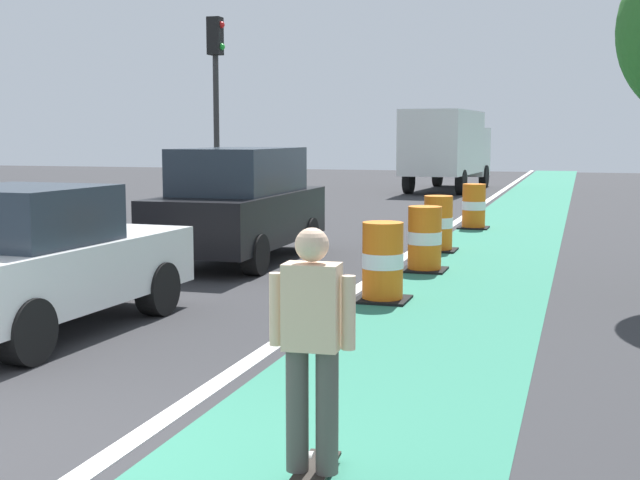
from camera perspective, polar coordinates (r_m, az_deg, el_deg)
The scene contains 12 objects.
bike_lane_strip at distance 17.11m, azimuth 11.34°, elevation -0.78°, with size 2.50×80.00×0.01m, color #2D755B.
lane_divider_stripe at distance 17.32m, azimuth 6.39°, elevation -0.59°, with size 0.20×80.00×0.01m, color silver.
skateboarder_on_lane at distance 5.59m, azimuth -0.53°, elevation -7.13°, with size 0.57×0.81×1.69m.
parked_sedan_nearest at distance 10.39m, azimuth -18.39°, elevation -1.35°, with size 2.07×4.18×1.70m.
parked_suv_second at distance 15.55m, azimuth -5.31°, elevation 2.38°, with size 1.95×4.62×2.04m.
traffic_barrel_front at distance 11.83m, azimuth 4.17°, elevation -1.51°, with size 0.73×0.73×1.09m.
traffic_barrel_mid at distance 14.50m, azimuth 6.94°, elevation 0.03°, with size 0.73×0.73×1.09m.
traffic_barrel_back at distance 17.05m, azimuth 7.83°, elevation 1.05°, with size 0.73×0.73×1.09m.
traffic_barrel_far at distance 21.31m, azimuth 10.15°, elevation 2.18°, with size 0.73×0.73×1.09m.
delivery_truck_down_block at distance 35.65m, azimuth 8.44°, elevation 6.21°, with size 2.75×7.72×3.23m.
traffic_light_corner at distance 21.44m, azimuth -6.90°, elevation 10.21°, with size 0.41×0.32×5.10m.
pedestrian_crossing at distance 23.20m, azimuth -5.55°, elevation 3.46°, with size 0.34×0.20×1.61m.
Camera 1 is at (4.05, -4.88, 2.27)m, focal length 48.31 mm.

